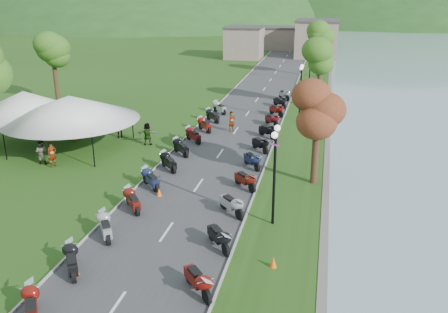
{
  "coord_description": "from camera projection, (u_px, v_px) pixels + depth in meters",
  "views": [
    {
      "loc": [
        7.17,
        -3.63,
        11.31
      ],
      "look_at": [
        1.18,
        23.9,
        1.3
      ],
      "focal_mm": 38.0,
      "sensor_mm": 36.0,
      "label": 1
    }
  ],
  "objects": [
    {
      "name": "vendor_tent_main",
      "position": [
        72.0,
        122.0,
        34.88
      ],
      "size": [
        6.68,
        6.68,
        4.0
      ],
      "primitive_type": null,
      "color": "silver",
      "rests_on": "ground"
    },
    {
      "name": "vendor_tent_side",
      "position": [
        26.0,
        117.0,
        36.4
      ],
      "size": [
        5.57,
        5.57,
        4.0
      ],
      "primitive_type": null,
      "color": "silver",
      "rests_on": "ground"
    },
    {
      "name": "hills_backdrop",
      "position": [
        313.0,
        18.0,
        192.71
      ],
      "size": [
        360.0,
        120.0,
        76.0
      ],
      "primitive_type": null,
      "color": "#285621",
      "rests_on": "ground"
    },
    {
      "name": "far_building",
      "position": [
        278.0,
        40.0,
        86.39
      ],
      "size": [
        18.0,
        16.0,
        5.0
      ],
      "primitive_type": "cube",
      "color": "gray",
      "rests_on": "ground"
    },
    {
      "name": "pedestrian_b",
      "position": [
        43.0,
        164.0,
        32.42
      ],
      "size": [
        0.89,
        0.59,
        1.7
      ],
      "primitive_type": "imported",
      "rotation": [
        0.0,
        0.0,
        3.32
      ],
      "color": "slate",
      "rests_on": "ground"
    },
    {
      "name": "traffic_cone_near",
      "position": [
        75.0,
        269.0,
        19.72
      ],
      "size": [
        0.35,
        0.35,
        0.55
      ],
      "primitive_type": "cone",
      "color": "#F2590C",
      "rests_on": "ground"
    },
    {
      "name": "pedestrian_a",
      "position": [
        54.0,
        167.0,
        31.88
      ],
      "size": [
        0.71,
        0.78,
        1.74
      ],
      "primitive_type": "imported",
      "rotation": [
        0.0,
        0.0,
        1.09
      ],
      "color": "slate",
      "rests_on": "ground"
    },
    {
      "name": "moto_row_left",
      "position": [
        142.0,
        190.0,
        26.85
      ],
      "size": [
        2.6,
        42.32,
        1.1
      ],
      "primitive_type": null,
      "color": "#331411",
      "rests_on": "ground"
    },
    {
      "name": "road",
      "position": [
        248.0,
        113.0,
        45.39
      ],
      "size": [
        7.0,
        120.0,
        0.02
      ],
      "primitive_type": "cube",
      "color": "#3D3D40",
      "rests_on": "ground"
    },
    {
      "name": "tree_lakeside",
      "position": [
        317.0,
        130.0,
        28.09
      ],
      "size": [
        2.44,
        2.44,
        6.79
      ],
      "primitive_type": null,
      "color": "#3F751F",
      "rests_on": "ground"
    },
    {
      "name": "moto_row_right",
      "position": [
        248.0,
        169.0,
        29.86
      ],
      "size": [
        2.6,
        48.25,
        1.1
      ],
      "primitive_type": null,
      "color": "#331411",
      "rests_on": "ground"
    }
  ]
}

